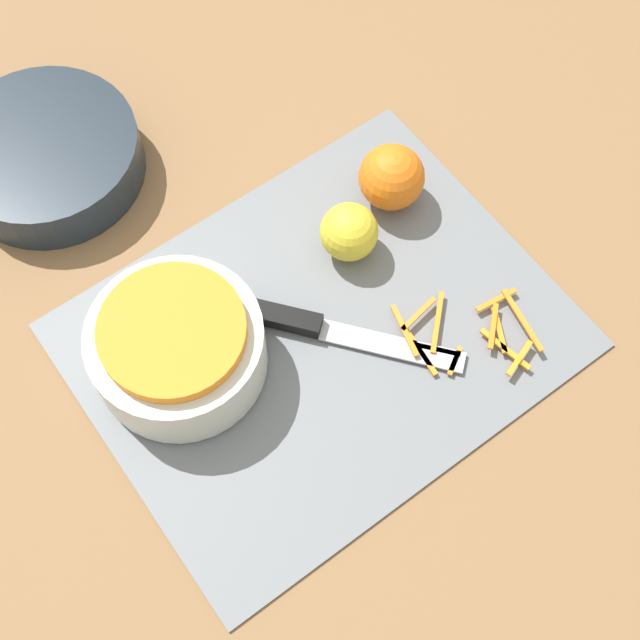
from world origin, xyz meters
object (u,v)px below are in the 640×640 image
knife (294,321)px  bowl_dark (47,156)px  bowl_speckled (177,346)px  orange_left (392,177)px  lemon (349,232)px

knife → bowl_dark: bearing=159.3°
bowl_speckled → orange_left: size_ratio=2.40×
bowl_dark → lemon: 0.33m
lemon → knife: bearing=-157.9°
knife → lemon: 0.10m
lemon → bowl_dark: bearing=126.6°
knife → orange_left: orange_left is taller
bowl_speckled → knife: bearing=-15.2°
bowl_speckled → orange_left: bearing=6.7°
bowl_speckled → lemon: size_ratio=2.77×
bowl_dark → lemon: size_ratio=3.37×
knife → lemon: bearing=72.9°
orange_left → bowl_speckled: bearing=-173.3°
bowl_dark → lemon: lemon is taller
bowl_speckled → bowl_dark: (0.01, 0.27, -0.02)m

